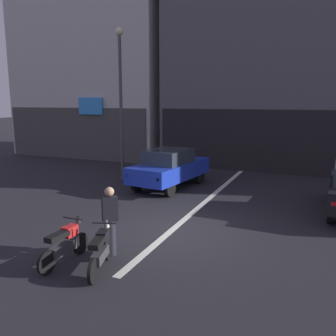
{
  "coord_description": "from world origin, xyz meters",
  "views": [
    {
      "loc": [
        3.72,
        -8.95,
        3.64
      ],
      "look_at": [
        -0.95,
        2.0,
        1.4
      ],
      "focal_mm": 38.43,
      "sensor_mm": 36.0,
      "label": 1
    }
  ],
  "objects_px": {
    "motorcycle_red_row_leftmost": "(65,244)",
    "person_by_motorcycles": "(110,221)",
    "car_grey_down_street": "(272,150)",
    "street_lamp": "(121,90)",
    "motorcycle_black_row_left_mid": "(101,250)",
    "car_blue_crossing_near": "(169,167)"
  },
  "relations": [
    {
      "from": "car_blue_crossing_near",
      "to": "motorcycle_red_row_leftmost",
      "type": "xyz_separation_m",
      "value": [
        0.64,
        -7.58,
        -0.43
      ]
    },
    {
      "from": "person_by_motorcycles",
      "to": "motorcycle_black_row_left_mid",
      "type": "bearing_deg",
      "value": -73.87
    },
    {
      "from": "street_lamp",
      "to": "person_by_motorcycles",
      "type": "relative_size",
      "value": 4.05
    },
    {
      "from": "street_lamp",
      "to": "car_blue_crossing_near",
      "type": "bearing_deg",
      "value": -11.22
    },
    {
      "from": "street_lamp",
      "to": "motorcycle_red_row_leftmost",
      "type": "height_order",
      "value": "street_lamp"
    },
    {
      "from": "car_blue_crossing_near",
      "to": "motorcycle_red_row_leftmost",
      "type": "bearing_deg",
      "value": -85.17
    },
    {
      "from": "car_blue_crossing_near",
      "to": "motorcycle_red_row_leftmost",
      "type": "distance_m",
      "value": 7.62
    },
    {
      "from": "car_blue_crossing_near",
      "to": "motorcycle_black_row_left_mid",
      "type": "bearing_deg",
      "value": -78.2
    },
    {
      "from": "car_blue_crossing_near",
      "to": "person_by_motorcycles",
      "type": "height_order",
      "value": "person_by_motorcycles"
    },
    {
      "from": "car_blue_crossing_near",
      "to": "street_lamp",
      "type": "relative_size",
      "value": 0.64
    },
    {
      "from": "street_lamp",
      "to": "motorcycle_black_row_left_mid",
      "type": "bearing_deg",
      "value": -62.74
    },
    {
      "from": "motorcycle_red_row_leftmost",
      "to": "person_by_motorcycles",
      "type": "relative_size",
      "value": 1.0
    },
    {
      "from": "street_lamp",
      "to": "person_by_motorcycles",
      "type": "xyz_separation_m",
      "value": [
        3.93,
        -7.3,
        -3.26
      ]
    },
    {
      "from": "street_lamp",
      "to": "person_by_motorcycles",
      "type": "bearing_deg",
      "value": -61.7
    },
    {
      "from": "car_grey_down_street",
      "to": "motorcycle_black_row_left_mid",
      "type": "bearing_deg",
      "value": -96.73
    },
    {
      "from": "street_lamp",
      "to": "motorcycle_black_row_left_mid",
      "type": "height_order",
      "value": "street_lamp"
    },
    {
      "from": "car_grey_down_street",
      "to": "motorcycle_red_row_leftmost",
      "type": "xyz_separation_m",
      "value": [
        -2.65,
        -14.58,
        -0.43
      ]
    },
    {
      "from": "car_grey_down_street",
      "to": "street_lamp",
      "type": "relative_size",
      "value": 0.63
    },
    {
      "from": "car_blue_crossing_near",
      "to": "motorcycle_black_row_left_mid",
      "type": "distance_m",
      "value": 7.72
    },
    {
      "from": "car_blue_crossing_near",
      "to": "street_lamp",
      "type": "xyz_separation_m",
      "value": [
        -2.57,
        0.51,
        3.23
      ]
    },
    {
      "from": "car_grey_down_street",
      "to": "person_by_motorcycles",
      "type": "distance_m",
      "value": 13.93
    },
    {
      "from": "car_grey_down_street",
      "to": "motorcycle_red_row_leftmost",
      "type": "height_order",
      "value": "car_grey_down_street"
    }
  ]
}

